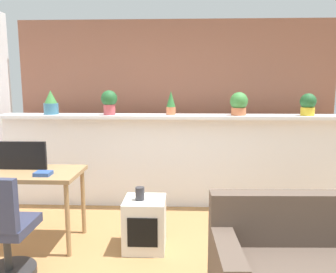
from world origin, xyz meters
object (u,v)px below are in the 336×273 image
Objects in this scene: potted_plant_0 at (51,103)px; potted_plant_1 at (109,101)px; desk at (25,180)px; potted_plant_2 at (171,103)px; tv_monitor at (22,156)px; book_on_desk at (43,174)px; potted_plant_3 at (239,103)px; potted_plant_4 at (308,104)px; vase_on_shelf at (140,194)px; office_chair at (2,236)px; side_cube_shelf at (145,224)px.

potted_plant_0 is 0.99× the size of potted_plant_1.
potted_plant_0 is at bearing 97.16° from desk.
potted_plant_2 is 1.87m from tv_monitor.
book_on_desk is (0.30, -0.22, -0.12)m from tv_monitor.
potted_plant_2 is 1.04× the size of potted_plant_3.
potted_plant_4 is 3.19m from book_on_desk.
tv_monitor is 1.26m from vase_on_shelf.
potted_plant_0 is at bearing 107.06° from book_on_desk.
potted_plant_0 is at bearing 179.23° from potted_plant_3.
potted_plant_4 is 3.36m from tv_monitor.
potted_plant_1 reaches higher than tv_monitor.
potted_plant_3 is (0.86, -0.04, -0.00)m from potted_plant_2.
potted_plant_2 is 0.33× the size of office_chair.
book_on_desk is (0.25, -0.14, 0.10)m from desk.
potted_plant_2 is 1.83m from book_on_desk.
potted_plant_4 is 0.25× the size of desk.
book_on_desk is (-0.95, -0.07, 0.52)m from side_cube_shelf.
tv_monitor is 0.53× the size of office_chair.
potted_plant_2 is at bearing 54.26° from office_chair.
potted_plant_0 is 1.33m from desk.
potted_plant_0 is 1.15m from tv_monitor.
potted_plant_2 is at bearing 178.64° from potted_plant_4.
potted_plant_3 is 2.44m from book_on_desk.
potted_plant_1 is 0.78m from potted_plant_2.
tv_monitor is 0.92m from office_chair.
potted_plant_4 is (1.71, -0.04, -0.01)m from potted_plant_2.
office_chair is at bearing -82.08° from potted_plant_0.
potted_plant_3 is 0.32× the size of office_chair.
potted_plant_1 is 1.71m from side_cube_shelf.
book_on_desk is at bearing -132.38° from potted_plant_2.
potted_plant_4 is 0.30× the size of office_chair.
book_on_desk is (0.14, 0.54, 0.38)m from office_chair.
potted_plant_1 is at bearing 73.43° from office_chair.
potted_plant_0 is at bearing 97.92° from office_chair.
potted_plant_2 is 2.03× the size of book_on_desk.
potted_plant_1 is at bearing -175.83° from potted_plant_2.
office_chair is 1.82× the size of side_cube_shelf.
side_cube_shelf is at bearing 4.46° from book_on_desk.
desk is 0.74m from office_chair.
potted_plant_0 is at bearing 138.25° from side_cube_shelf.
office_chair is (0.16, -0.75, -0.50)m from tv_monitor.
potted_plant_1 is 1.52m from vase_on_shelf.
tv_monitor is at bearing 173.38° from side_cube_shelf.
tv_monitor is (-0.05, 0.08, 0.23)m from desk.
potted_plant_2 is 1.71m from potted_plant_4.
potted_plant_2 is at bearing 79.88° from side_cube_shelf.
potted_plant_0 is at bearing 137.03° from vase_on_shelf.
potted_plant_0 is 2.06m from office_chair.
tv_monitor is 3.23× the size of book_on_desk.
potted_plant_4 is at bearing 19.38° from desk.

